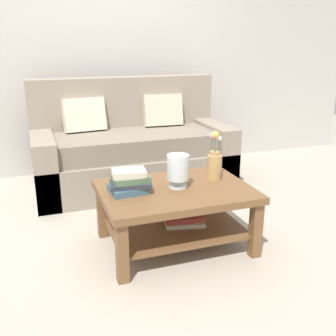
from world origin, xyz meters
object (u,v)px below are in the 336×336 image
Objects in this scene: flower_pitcher at (214,162)px; book_stack_main at (129,182)px; glass_hurricane_vase at (178,169)px; couch at (131,150)px; coffee_table at (176,204)px.

book_stack_main is at bearing -175.33° from flower_pitcher.
book_stack_main is 1.25× the size of glass_hurricane_vase.
coffee_table is (-0.04, -1.36, -0.05)m from couch.
glass_hurricane_vase reaches higher than book_stack_main.
book_stack_main is (-0.32, 0.03, 0.20)m from coffee_table.
glass_hurricane_vase is 0.63× the size of flower_pitcher.
coffee_table is 0.38m from book_stack_main.
book_stack_main is at bearing 174.17° from coffee_table.
couch reaches higher than glass_hurricane_vase.
book_stack_main is 0.79× the size of flower_pitcher.
flower_pitcher reaches higher than book_stack_main.
glass_hurricane_vase is 0.32m from flower_pitcher.
coffee_table is 0.43m from flower_pitcher.
coffee_table is at bearing -165.46° from flower_pitcher.
glass_hurricane_vase is (0.34, -0.02, 0.06)m from book_stack_main.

